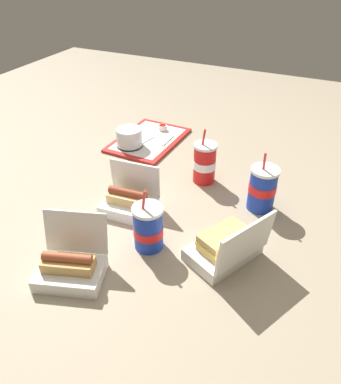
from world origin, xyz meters
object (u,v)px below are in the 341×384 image
(plastic_fork, at_px, (168,140))
(clamshell_hotdog_front, at_px, (129,201))
(food_tray, at_px, (149,140))
(ketchup_cup, at_px, (163,127))
(clamshell_sandwich_center, at_px, (225,246))
(soda_cup_left, at_px, (262,188))
(clamshell_hotdog_corner, at_px, (71,266))
(soda_cup_front, at_px, (205,163))
(soda_cup_center, at_px, (148,228))
(cake_container, at_px, (129,138))

(plastic_fork, relative_size, clamshell_hotdog_front, 0.59)
(food_tray, distance_m, ketchup_cup, 0.11)
(food_tray, distance_m, clamshell_sandwich_center, 0.78)
(ketchup_cup, relative_size, soda_cup_left, 0.19)
(clamshell_hotdog_corner, bearing_deg, soda_cup_front, 165.64)
(clamshell_hotdog_front, bearing_deg, ketchup_cup, -164.43)
(soda_cup_left, xyz_separation_m, soda_cup_front, (-0.08, -0.23, -0.00))
(food_tray, relative_size, clamshell_sandwich_center, 1.51)
(food_tray, bearing_deg, ketchup_cup, 170.35)
(ketchup_cup, relative_size, soda_cup_center, 0.20)
(plastic_fork, distance_m, clamshell_hotdog_front, 0.51)
(ketchup_cup, height_order, soda_cup_left, soda_cup_left)
(clamshell_hotdog_corner, bearing_deg, cake_container, -162.12)
(clamshell_hotdog_corner, distance_m, soda_cup_left, 0.66)
(food_tray, bearing_deg, cake_container, -23.95)
(food_tray, bearing_deg, soda_cup_left, 64.23)
(clamshell_hotdog_front, height_order, clamshell_hotdog_corner, clamshell_hotdog_corner)
(plastic_fork, height_order, clamshell_hotdog_corner, clamshell_hotdog_corner)
(food_tray, xyz_separation_m, soda_cup_front, (0.20, 0.34, 0.07))
(clamshell_sandwich_center, height_order, soda_cup_left, soda_cup_left)
(ketchup_cup, distance_m, clamshell_hotdog_corner, 0.93)
(clamshell_hotdog_front, bearing_deg, soda_cup_center, 47.85)
(clamshell_sandwich_center, relative_size, soda_cup_center, 1.23)
(food_tray, bearing_deg, soda_cup_front, 59.60)
(clamshell_hotdog_corner, height_order, soda_cup_center, soda_cup_center)
(cake_container, bearing_deg, soda_cup_front, 74.62)
(clamshell_sandwich_center, height_order, clamshell_hotdog_corner, clamshell_sandwich_center)
(clamshell_hotdog_front, bearing_deg, clamshell_sandwich_center, 77.82)
(soda_cup_front, bearing_deg, plastic_fork, -130.64)
(cake_container, height_order, clamshell_sandwich_center, clamshell_sandwich_center)
(soda_cup_center, relative_size, soda_cup_left, 0.95)
(clamshell_hotdog_corner, relative_size, soda_cup_left, 1.01)
(ketchup_cup, bearing_deg, clamshell_hotdog_corner, 10.48)
(clamshell_sandwich_center, bearing_deg, food_tray, -135.91)
(plastic_fork, distance_m, soda_cup_front, 0.34)
(ketchup_cup, relative_size, clamshell_hotdog_corner, 0.18)
(clamshell_hotdog_front, bearing_deg, cake_container, -149.91)
(soda_cup_front, bearing_deg, clamshell_hotdog_corner, -14.36)
(clamshell_hotdog_front, xyz_separation_m, clamshell_hotdog_corner, (0.32, 0.00, -0.00))
(cake_container, height_order, ketchup_cup, cake_container)
(cake_container, distance_m, clamshell_hotdog_corner, 0.75)
(soda_cup_left, bearing_deg, food_tray, -115.77)
(cake_container, relative_size, soda_cup_center, 0.56)
(soda_cup_front, bearing_deg, clamshell_sandwich_center, 29.21)
(plastic_fork, xyz_separation_m, clamshell_hotdog_front, (0.50, 0.09, 0.02))
(ketchup_cup, xyz_separation_m, clamshell_hotdog_corner, (0.91, 0.17, 0.01))
(clamshell_hotdog_front, relative_size, soda_cup_left, 0.86)
(clamshell_hotdog_corner, bearing_deg, food_tray, -166.93)
(clamshell_hotdog_front, distance_m, clamshell_sandwich_center, 0.37)
(clamshell_hotdog_corner, bearing_deg, soda_cup_left, 143.55)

